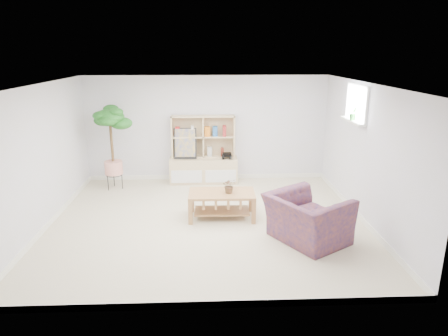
{
  "coord_description": "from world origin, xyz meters",
  "views": [
    {
      "loc": [
        0.02,
        -6.54,
        2.91
      ],
      "look_at": [
        0.3,
        0.15,
        0.94
      ],
      "focal_mm": 32.0,
      "sensor_mm": 36.0,
      "label": 1
    }
  ],
  "objects_px": {
    "armchair": "(307,216)",
    "storage_unit": "(203,150)",
    "floor_tree": "(112,148)",
    "coffee_table": "(222,205)"
  },
  "relations": [
    {
      "from": "floor_tree",
      "to": "armchair",
      "type": "xyz_separation_m",
      "value": [
        3.6,
        -2.67,
        -0.48
      ]
    },
    {
      "from": "coffee_table",
      "to": "armchair",
      "type": "bearing_deg",
      "value": -35.72
    },
    {
      "from": "coffee_table",
      "to": "armchair",
      "type": "height_order",
      "value": "armchair"
    },
    {
      "from": "armchair",
      "to": "storage_unit",
      "type": "bearing_deg",
      "value": -4.01
    },
    {
      "from": "storage_unit",
      "to": "floor_tree",
      "type": "relative_size",
      "value": 0.84
    },
    {
      "from": "storage_unit",
      "to": "coffee_table",
      "type": "xyz_separation_m",
      "value": [
        0.34,
        -2.07,
        -0.52
      ]
    },
    {
      "from": "coffee_table",
      "to": "floor_tree",
      "type": "distance_m",
      "value": 2.93
    },
    {
      "from": "floor_tree",
      "to": "armchair",
      "type": "height_order",
      "value": "floor_tree"
    },
    {
      "from": "storage_unit",
      "to": "coffee_table",
      "type": "distance_m",
      "value": 2.16
    },
    {
      "from": "coffee_table",
      "to": "armchair",
      "type": "relative_size",
      "value": 1.02
    }
  ]
}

